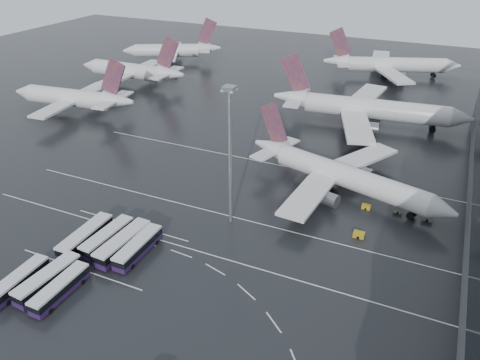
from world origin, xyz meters
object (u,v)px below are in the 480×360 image
at_px(airliner_gate_c, 389,65).
at_px(bus_row_near_c, 123,243).
at_px(gse_cart_belly_a, 359,235).
at_px(floodlight_mast, 230,141).
at_px(jet_remote_far, 174,50).
at_px(gse_cart_belly_d, 428,218).
at_px(bus_row_far_b, 48,279).
at_px(bus_row_near_d, 138,247).
at_px(bus_row_far_c, 60,289).
at_px(jet_remote_west, 75,98).
at_px(airliner_gate_b, 365,109).
at_px(bus_row_near_b, 107,238).
at_px(airliner_main, 340,175).
at_px(jet_remote_mid, 134,71).
at_px(gse_cart_belly_e, 366,207).
at_px(bus_row_far_a, 19,281).
at_px(gse_cart_belly_b, 398,210).
at_px(bus_row_near_a, 85,237).

distance_m(airliner_gate_c, bus_row_near_c, 147.61).
bearing_deg(gse_cart_belly_a, floodlight_mast, -167.70).
relative_size(jet_remote_far, gse_cart_belly_d, 19.47).
bearing_deg(floodlight_mast, bus_row_far_b, -122.06).
xyz_separation_m(bus_row_near_d, bus_row_far_c, (-5.35, -15.20, -0.09)).
xyz_separation_m(jet_remote_west, bus_row_far_b, (56.35, -70.39, -3.45)).
relative_size(airliner_gate_b, jet_remote_west, 1.32).
bearing_deg(bus_row_near_b, airliner_gate_b, -18.78).
relative_size(airliner_main, bus_row_near_d, 4.03).
xyz_separation_m(jet_remote_mid, jet_remote_far, (-4.66, 37.63, -0.25)).
height_order(airliner_gate_c, jet_remote_west, jet_remote_west).
distance_m(bus_row_near_b, bus_row_near_c, 4.11).
xyz_separation_m(bus_row_near_b, gse_cart_belly_e, (44.33, 35.34, -1.24)).
height_order(airliner_gate_b, jet_remote_far, airliner_gate_b).
distance_m(bus_row_far_a, bus_row_far_b, 5.01).
bearing_deg(jet_remote_far, gse_cart_belly_b, 114.77).
bearing_deg(gse_cart_belly_d, jet_remote_far, 142.71).
distance_m(bus_row_near_d, bus_row_far_a, 21.44).
xyz_separation_m(jet_remote_west, gse_cart_belly_b, (109.02, -19.15, -4.71)).
distance_m(bus_row_near_c, gse_cart_belly_a, 47.60).
relative_size(bus_row_far_a, floodlight_mast, 0.41).
relative_size(airliner_gate_c, gse_cart_belly_b, 28.71).
relative_size(jet_remote_mid, gse_cart_belly_a, 21.07).
relative_size(bus_row_near_a, bus_row_near_b, 1.06).
bearing_deg(jet_remote_west, bus_row_near_a, 126.67).
bearing_deg(gse_cart_belly_b, airliner_gate_c, 100.42).
bearing_deg(airliner_gate_c, bus_row_far_b, -121.62).
distance_m(gse_cart_belly_a, gse_cart_belly_e, 11.71).
distance_m(jet_remote_mid, bus_row_far_c, 122.94).
bearing_deg(bus_row_near_c, jet_remote_far, 30.25).
distance_m(jet_remote_west, bus_row_near_c, 83.80).
bearing_deg(bus_row_far_a, bus_row_near_a, -8.92).
relative_size(airliner_main, airliner_gate_c, 0.95).
xyz_separation_m(airliner_main, bus_row_near_b, (-36.68, -40.46, -2.73)).
bearing_deg(bus_row_far_c, airliner_gate_c, -10.71).
xyz_separation_m(airliner_gate_b, bus_row_near_c, (-29.07, -86.58, -3.47)).
relative_size(airliner_main, gse_cart_belly_d, 23.65).
height_order(airliner_main, gse_cart_belly_e, airliner_main).
bearing_deg(gse_cart_belly_d, bus_row_near_d, -143.97).
height_order(bus_row_near_d, gse_cart_belly_a, bus_row_near_d).
xyz_separation_m(jet_remote_far, gse_cart_belly_e, (108.36, -93.40, -4.59)).
relative_size(airliner_main, gse_cart_belly_a, 23.19).
height_order(bus_row_far_c, gse_cart_belly_d, bus_row_far_c).
xyz_separation_m(bus_row_near_b, floodlight_mast, (18.71, 17.89, 17.22)).
distance_m(jet_remote_far, bus_row_near_c, 145.99).
distance_m(jet_remote_far, gse_cart_belly_e, 143.13).
height_order(bus_row_near_a, gse_cart_belly_d, bus_row_near_a).
height_order(gse_cart_belly_b, gse_cart_belly_d, gse_cart_belly_d).
height_order(airliner_gate_c, bus_row_near_b, airliner_gate_c).
bearing_deg(bus_row_far_a, gse_cart_belly_d, -51.85).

